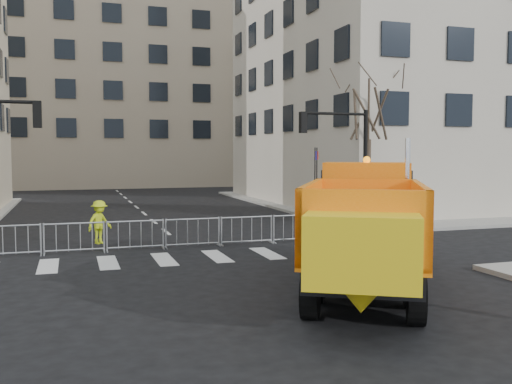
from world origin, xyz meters
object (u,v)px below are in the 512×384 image
object	(u,v)px
cop_c	(397,229)
newspaper_box	(387,222)
plow_truck	(365,225)
cop_b	(345,232)
worker	(99,222)
cop_a	(375,232)

from	to	relation	value
cop_c	newspaper_box	world-z (taller)	cop_c
plow_truck	cop_b	bearing A→B (deg)	8.29
newspaper_box	worker	bearing A→B (deg)	-174.28
plow_truck	cop_a	distance (m)	4.57
plow_truck	newspaper_box	distance (m)	9.39
cop_b	newspaper_box	size ratio (longest dim) A/B	1.55
cop_b	newspaper_box	xyz separation A→B (m)	(3.46, 3.13, -0.15)
plow_truck	cop_a	world-z (taller)	plow_truck
cop_b	newspaper_box	world-z (taller)	cop_b
plow_truck	newspaper_box	bearing A→B (deg)	-4.58
cop_c	newspaper_box	bearing A→B (deg)	-152.70
cop_c	worker	world-z (taller)	cop_c
cop_a	worker	size ratio (longest dim) A/B	1.18
plow_truck	cop_c	bearing A→B (deg)	-9.93
plow_truck	cop_b	distance (m)	5.00
newspaper_box	cop_b	bearing A→B (deg)	-124.99
cop_b	plow_truck	bearing A→B (deg)	72.05
plow_truck	newspaper_box	size ratio (longest dim) A/B	9.15
plow_truck	worker	xyz separation A→B (m)	(-5.96, 9.12, -0.78)
plow_truck	cop_b	xyz separation A→B (m)	(1.79, 4.59, -0.88)
cop_c	worker	xyz separation A→B (m)	(-9.65, 4.65, 0.04)
cop_c	worker	distance (m)	10.71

